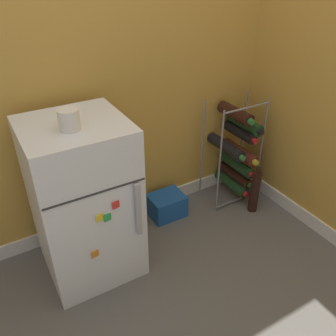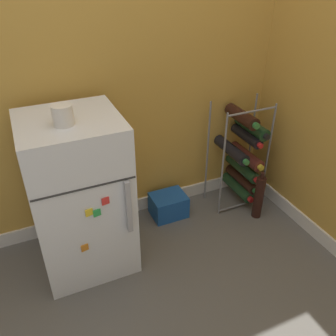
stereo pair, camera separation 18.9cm
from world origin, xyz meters
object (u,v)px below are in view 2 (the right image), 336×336
(fridge_top_cup, at_px, (63,115))
(loose_bottle_floor, at_px, (259,197))
(mini_fridge, at_px, (80,196))
(wine_rack, at_px, (242,154))
(soda_box, at_px, (168,205))

(fridge_top_cup, bearing_deg, loose_bottle_floor, -1.53)
(mini_fridge, bearing_deg, loose_bottle_floor, -4.68)
(mini_fridge, relative_size, loose_bottle_floor, 2.55)
(loose_bottle_floor, bearing_deg, wine_rack, 92.81)
(fridge_top_cup, distance_m, loose_bottle_floor, 1.35)
(mini_fridge, height_order, wine_rack, mini_fridge)
(soda_box, height_order, fridge_top_cup, fridge_top_cup)
(mini_fridge, distance_m, loose_bottle_floor, 1.13)
(fridge_top_cup, bearing_deg, mini_fridge, 67.63)
(fridge_top_cup, bearing_deg, wine_rack, 9.33)
(soda_box, height_order, loose_bottle_floor, loose_bottle_floor)
(soda_box, bearing_deg, fridge_top_cup, -159.79)
(mini_fridge, height_order, fridge_top_cup, fridge_top_cup)
(wine_rack, bearing_deg, mini_fridge, -173.56)
(mini_fridge, distance_m, wine_rack, 1.09)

